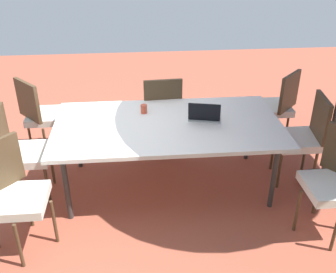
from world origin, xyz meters
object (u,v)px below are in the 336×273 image
Objects in this scene: chair_east at (20,149)px; laptop at (204,115)px; chair_south at (162,109)px; chair_northwest at (336,179)px; chair_southwest at (276,104)px; chair_west at (303,135)px; chair_northeast at (13,192)px; cup at (144,109)px; dining_table at (168,127)px; chair_southeast at (42,113)px.

laptop is (-1.85, -0.10, 0.24)m from chair_east.
chair_northwest is at bearing 128.31° from chair_south.
chair_east is 1.00× the size of chair_south.
chair_east is 3.00m from chair_southwest.
chair_southwest is at bearing -170.71° from chair_west.
chair_northeast is (2.80, 0.75, 0.00)m from chair_west.
chair_west is 10.61× the size of cup.
dining_table is at bearing 87.08° from chair_south.
chair_east is at bearing -28.85° from chair_southwest.
chair_south is at bearing -89.45° from dining_table.
cup is (1.66, -0.28, 0.24)m from chair_west.
dining_table is at bearing -15.71° from chair_southwest.
chair_southwest and chair_south have the same top height.
chair_southwest is 1.73m from cup.
chair_west and chair_northeast have the same top height.
chair_northeast reaches higher than cup.
dining_table is 6.20× the size of laptop.
dining_table is 1.44m from chair_west.
chair_east is at bearing 14.22° from cup.
chair_southeast reaches higher than dining_table.
chair_south reaches higher than cup.
chair_northwest is (-1.41, 0.81, -0.15)m from dining_table.
chair_northeast is 1.94m from laptop.
chair_south is at bearing -0.26° from chair_northeast.
chair_northwest reaches higher than dining_table.
chair_east is 1.00× the size of chair_southwest.
chair_southwest is at bearing -131.37° from laptop.
chair_east is 1.00× the size of chair_northwest.
dining_table is at bearing -19.61° from chair_northeast.
chair_south is 1.00× the size of chair_northwest.
laptop reaches higher than dining_table.
chair_west is 1.00× the size of chair_east.
chair_southwest reaches higher than cup.
chair_northeast is at bearing 28.78° from dining_table.
chair_south is (0.01, -0.77, -0.15)m from dining_table.
chair_west is 1.00× the size of chair_northeast.
chair_west is (-1.43, 0.01, -0.15)m from dining_table.
chair_northwest is (-1.41, 1.58, 0.00)m from chair_south.
chair_west is at bearing -91.71° from chair_east.
chair_west is 2.67× the size of laptop.
chair_south is 1.00× the size of chair_northeast.
chair_west is 1.09m from laptop.
chair_east is at bearing -81.98° from chair_west.
chair_northeast is at bearing -173.91° from chair_east.
chair_west reaches higher than cup.
chair_south is 0.60m from cup.
chair_south is (-1.41, 0.03, 0.00)m from chair_southeast.
chair_northeast is at bearing 44.65° from chair_south.
chair_south is (1.41, 0.02, 0.00)m from chair_southwest.
chair_west is 0.81m from chair_northwest.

